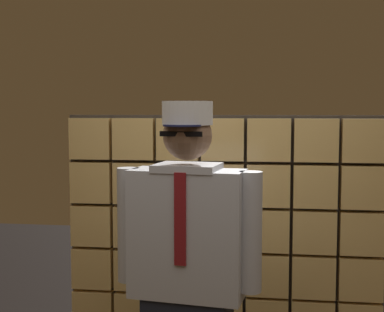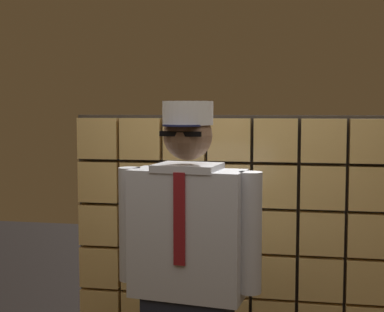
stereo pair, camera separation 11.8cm
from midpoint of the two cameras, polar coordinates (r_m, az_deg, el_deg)
The scene contains 2 objects.
glass_block_wall at distance 3.68m, azimuth 2.23°, elevation -9.78°, with size 2.08×0.10×1.78m.
standing_person at distance 2.78m, azimuth -1.71°, elevation -12.78°, with size 0.74×0.35×1.84m.
Camera 1 is at (0.29, -2.09, 1.80)m, focal length 51.68 mm.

